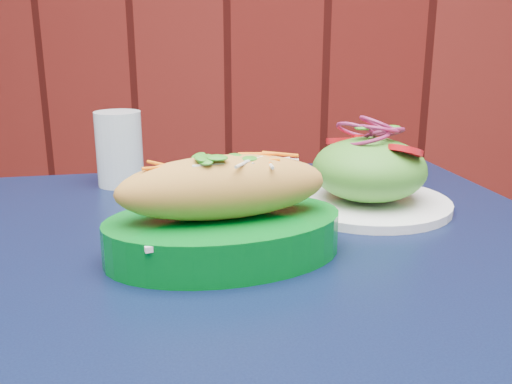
# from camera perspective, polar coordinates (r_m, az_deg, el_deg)

# --- Properties ---
(cafe_table) EXTENTS (1.00, 1.00, 0.75)m
(cafe_table) POSITION_cam_1_polar(r_m,az_deg,el_deg) (0.70, 0.54, -12.29)
(cafe_table) COLOR black
(cafe_table) RESTS_ON ground
(banh_mi_basket) EXTENTS (0.31, 0.26, 0.12)m
(banh_mi_basket) POSITION_cam_1_polar(r_m,az_deg,el_deg) (0.62, -3.23, -2.29)
(banh_mi_basket) COLOR #006719
(banh_mi_basket) RESTS_ON cafe_table
(salad_plate) EXTENTS (0.23, 0.23, 0.12)m
(salad_plate) POSITION_cam_1_polar(r_m,az_deg,el_deg) (0.81, 11.21, 1.69)
(salad_plate) COLOR white
(salad_plate) RESTS_ON cafe_table
(water_glass) EXTENTS (0.07, 0.07, 0.12)m
(water_glass) POSITION_cam_1_polar(r_m,az_deg,el_deg) (0.93, -13.50, 4.23)
(water_glass) COLOR silver
(water_glass) RESTS_ON cafe_table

